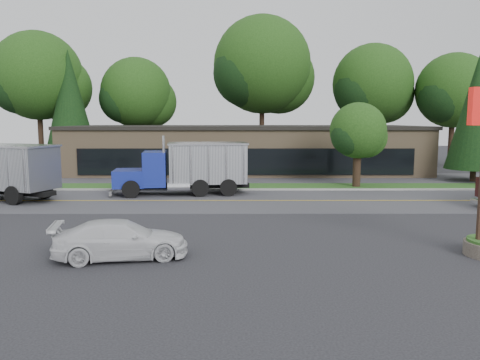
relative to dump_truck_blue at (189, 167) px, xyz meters
The scene contains 17 objects.
ground 11.81m from the dump_truck_blue, 81.16° to the right, with size 140.00×140.00×0.00m, color #36363C.
road 3.59m from the dump_truck_blue, 54.65° to the right, with size 60.00×8.00×0.02m, color #4D4D51.
center_line 3.59m from the dump_truck_blue, 54.65° to the right, with size 60.00×0.12×0.01m, color gold.
curb 3.05m from the dump_truck_blue, 43.01° to the left, with size 60.00×0.30×0.12m, color #9E9E99.
grass_verge 4.31m from the dump_truck_blue, 62.69° to the left, with size 60.00×3.40×0.03m, color #244F1B.
far_parking 8.85m from the dump_truck_blue, 78.05° to the left, with size 60.00×7.00×0.02m, color #4D4D51.
strip_mall 14.96m from the dump_truck_blue, 75.31° to the left, with size 32.00×12.00×4.00m, color #967B5C.
tree_far_a 28.33m from the dump_truck_blue, 131.25° to the left, with size 9.95×9.37×14.20m.
tree_far_b 24.64m from the dump_truck_blue, 109.70° to the left, with size 8.23×7.74×11.74m.
tree_far_c 24.90m from the dump_truck_blue, 75.22° to the left, with size 11.40×10.73×16.26m.
tree_far_d 28.81m from the dump_truck_blue, 50.28° to the left, with size 9.17×8.63×13.07m.
tree_far_e 32.98m from the dump_truck_blue, 37.06° to the left, with size 8.29×7.80×11.82m.
evergreen_left 23.79m from the dump_truck_blue, 127.56° to the left, with size 5.28×5.28×12.01m.
evergreen_right 23.03m from the dump_truck_blue, 16.54° to the left, with size 4.40×4.40×9.99m.
tree_verge 12.54m from the dump_truck_blue, 16.55° to the left, with size 4.28×4.03×6.10m.
dump_truck_blue is the anchor object (origin of this frame).
rally_car 14.35m from the dump_truck_blue, 93.68° to the right, with size 1.88×4.64×1.35m, color silver.
Camera 1 is at (1.43, -18.76, 4.83)m, focal length 35.00 mm.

